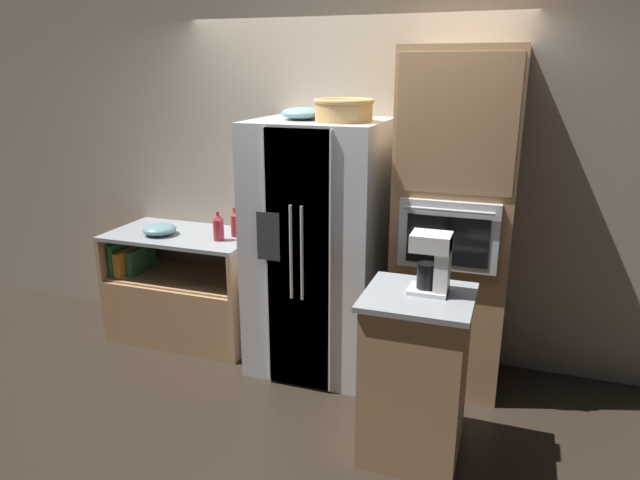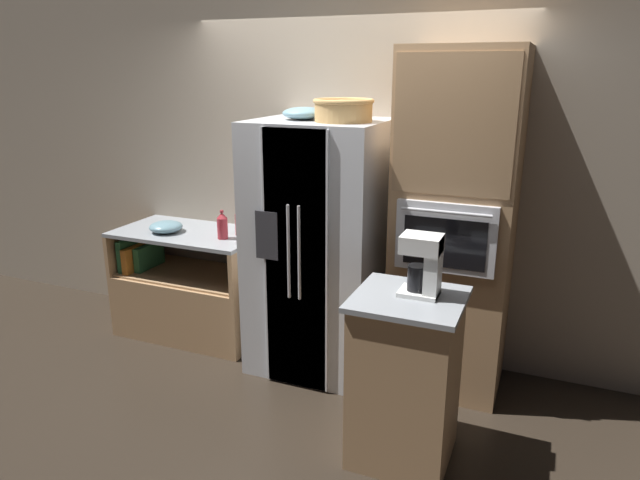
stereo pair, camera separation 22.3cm
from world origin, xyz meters
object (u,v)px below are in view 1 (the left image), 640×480
at_px(fruit_bowl, 303,113).
at_px(bottle_short, 218,227).
at_px(refrigerator, 318,248).
at_px(wall_oven, 454,224).
at_px(wicker_basket, 344,109).
at_px(mixing_bowl, 159,229).
at_px(coffee_maker, 435,261).
at_px(bottle_tall, 235,224).

xyz_separation_m(fruit_bowl, bottle_short, (-0.70, 0.02, -0.86)).
bearing_deg(refrigerator, fruit_bowl, -170.78).
height_order(wall_oven, wicker_basket, wall_oven).
bearing_deg(refrigerator, bottle_short, 179.99).
relative_size(wall_oven, wicker_basket, 5.75).
relative_size(fruit_bowl, mixing_bowl, 1.11).
height_order(bottle_short, coffee_maker, coffee_maker).
bearing_deg(bottle_short, wall_oven, 3.09).
bearing_deg(bottle_tall, bottle_short, -117.05).
distance_m(bottle_short, coffee_maker, 1.91).
xyz_separation_m(bottle_short, mixing_bowl, (-0.52, -0.02, -0.06)).
height_order(fruit_bowl, bottle_short, fruit_bowl).
relative_size(wall_oven, bottle_short, 10.14).
xyz_separation_m(refrigerator, bottle_tall, (-0.74, 0.14, 0.08)).
bearing_deg(wicker_basket, mixing_bowl, 178.30).
height_order(fruit_bowl, bottle_tall, fruit_bowl).
distance_m(bottle_tall, mixing_bowl, 0.61).
distance_m(refrigerator, wicker_basket, 1.01).
distance_m(wall_oven, bottle_tall, 1.67).
bearing_deg(refrigerator, bottle_tall, 169.57).
height_order(bottle_tall, bottle_short, bottle_tall).
relative_size(refrigerator, coffee_maker, 5.45).
xyz_separation_m(wall_oven, coffee_maker, (-0.00, -0.87, 0.02)).
bearing_deg(wall_oven, bottle_tall, 178.57).
relative_size(fruit_bowl, coffee_maker, 0.88).
bearing_deg(fruit_bowl, refrigerator, 9.22).
bearing_deg(mixing_bowl, wicker_basket, -1.70).
bearing_deg(wicker_basket, bottle_tall, 167.84).
bearing_deg(coffee_maker, mixing_bowl, 161.47).
xyz_separation_m(wall_oven, wicker_basket, (-0.73, -0.16, 0.75)).
relative_size(wall_oven, fruit_bowl, 7.80).
bearing_deg(bottle_short, refrigerator, -0.01).
xyz_separation_m(bottle_short, coffee_maker, (1.73, -0.78, 0.18)).
bearing_deg(wicker_basket, wall_oven, 12.34).
distance_m(bottle_short, mixing_bowl, 0.52).
bearing_deg(wicker_basket, coffee_maker, -44.16).
relative_size(refrigerator, bottle_tall, 7.83).
relative_size(bottle_tall, mixing_bowl, 0.88).
distance_m(wicker_basket, coffee_maker, 1.25).
bearing_deg(mixing_bowl, coffee_maker, -18.53).
height_order(refrigerator, wicker_basket, wicker_basket).
bearing_deg(coffee_maker, wicker_basket, 135.84).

